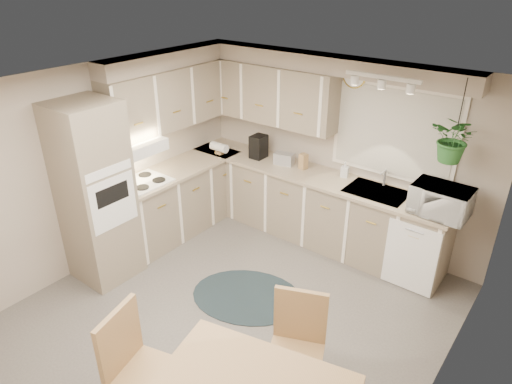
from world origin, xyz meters
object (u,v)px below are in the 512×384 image
at_px(chair_back, 295,356).
at_px(microwave, 441,198).
at_px(chair_left, 147,372).
at_px(pet_bed, 191,374).
at_px(braided_rug, 247,296).

height_order(chair_back, microwave, microwave).
relative_size(chair_left, chair_back, 1.05).
bearing_deg(pet_bed, microwave, 65.55).
bearing_deg(braided_rug, chair_left, -78.46).
distance_m(chair_left, braided_rug, 1.78).
height_order(braided_rug, microwave, microwave).
height_order(braided_rug, pet_bed, pet_bed).
xyz_separation_m(chair_left, pet_bed, (-0.03, 0.47, -0.47)).
bearing_deg(microwave, braided_rug, -135.39).
distance_m(braided_rug, microwave, 2.35).
relative_size(chair_left, pet_bed, 2.13).
xyz_separation_m(chair_left, chair_back, (0.80, 0.86, -0.02)).
bearing_deg(microwave, chair_back, -97.90).
relative_size(chair_back, pet_bed, 2.03).
bearing_deg(chair_back, braided_rug, -58.09).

